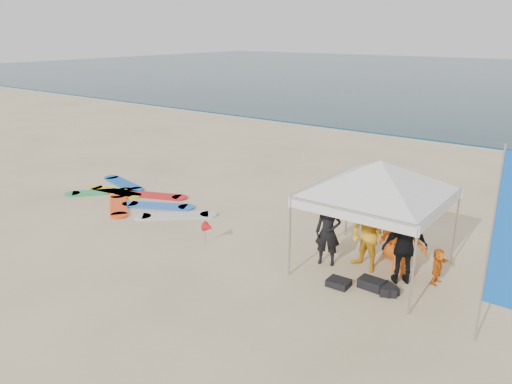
{
  "coord_description": "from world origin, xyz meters",
  "views": [
    {
      "loc": [
        7.79,
        -8.2,
        5.6
      ],
      "look_at": [
        -0.26,
        2.6,
        1.2
      ],
      "focal_mm": 35.0,
      "sensor_mm": 36.0,
      "label": 1
    }
  ],
  "objects_px": {
    "person_black_b": "(405,247)",
    "person_seated": "(438,266)",
    "person_orange_b": "(398,227)",
    "surfboard_spread": "(134,198)",
    "person_orange_a": "(403,237)",
    "person_black_a": "(328,232)",
    "canopy_tent": "(380,161)",
    "marker_pennant": "(208,227)",
    "person_yellow": "(367,235)",
    "feather_flag": "(510,235)"
  },
  "relations": [
    {
      "from": "person_orange_b",
      "to": "feather_flag",
      "type": "relative_size",
      "value": 0.47
    },
    {
      "from": "person_yellow",
      "to": "person_orange_a",
      "type": "relative_size",
      "value": 0.97
    },
    {
      "from": "person_black_b",
      "to": "canopy_tent",
      "type": "bearing_deg",
      "value": -51.08
    },
    {
      "from": "person_black_b",
      "to": "surfboard_spread",
      "type": "xyz_separation_m",
      "value": [
        -9.71,
        0.24,
        -0.85
      ]
    },
    {
      "from": "person_seated",
      "to": "surfboard_spread",
      "type": "bearing_deg",
      "value": 93.34
    },
    {
      "from": "person_yellow",
      "to": "feather_flag",
      "type": "height_order",
      "value": "feather_flag"
    },
    {
      "from": "canopy_tent",
      "to": "feather_flag",
      "type": "relative_size",
      "value": 1.09
    },
    {
      "from": "person_yellow",
      "to": "feather_flag",
      "type": "bearing_deg",
      "value": -9.22
    },
    {
      "from": "person_yellow",
      "to": "feather_flag",
      "type": "distance_m",
      "value": 3.81
    },
    {
      "from": "person_orange_b",
      "to": "feather_flag",
      "type": "xyz_separation_m",
      "value": [
        2.85,
        -2.51,
        1.35
      ]
    },
    {
      "from": "person_orange_a",
      "to": "surfboard_spread",
      "type": "height_order",
      "value": "person_orange_a"
    },
    {
      "from": "person_black_a",
      "to": "person_orange_b",
      "type": "relative_size",
      "value": 0.97
    },
    {
      "from": "person_orange_a",
      "to": "person_seated",
      "type": "bearing_deg",
      "value": -178.53
    },
    {
      "from": "person_black_b",
      "to": "feather_flag",
      "type": "distance_m",
      "value": 2.99
    },
    {
      "from": "canopy_tent",
      "to": "marker_pennant",
      "type": "relative_size",
      "value": 6.53
    },
    {
      "from": "marker_pennant",
      "to": "canopy_tent",
      "type": "bearing_deg",
      "value": 17.1
    },
    {
      "from": "person_yellow",
      "to": "canopy_tent",
      "type": "height_order",
      "value": "canopy_tent"
    },
    {
      "from": "feather_flag",
      "to": "surfboard_spread",
      "type": "bearing_deg",
      "value": 172.17
    },
    {
      "from": "person_yellow",
      "to": "person_orange_b",
      "type": "bearing_deg",
      "value": 85.13
    },
    {
      "from": "person_yellow",
      "to": "person_seated",
      "type": "bearing_deg",
      "value": 26.99
    },
    {
      "from": "person_black_a",
      "to": "surfboard_spread",
      "type": "height_order",
      "value": "person_black_a"
    },
    {
      "from": "marker_pennant",
      "to": "surfboard_spread",
      "type": "height_order",
      "value": "marker_pennant"
    },
    {
      "from": "surfboard_spread",
      "to": "feather_flag",
      "type": "bearing_deg",
      "value": -7.83
    },
    {
      "from": "person_yellow",
      "to": "person_orange_a",
      "type": "distance_m",
      "value": 0.83
    },
    {
      "from": "person_orange_b",
      "to": "person_yellow",
      "type": "bearing_deg",
      "value": 69.3
    },
    {
      "from": "person_orange_b",
      "to": "surfboard_spread",
      "type": "bearing_deg",
      "value": 5.47
    },
    {
      "from": "canopy_tent",
      "to": "feather_flag",
      "type": "height_order",
      "value": "feather_flag"
    },
    {
      "from": "person_black_a",
      "to": "canopy_tent",
      "type": "xyz_separation_m",
      "value": [
        1.04,
        0.41,
        1.88
      ]
    },
    {
      "from": "person_orange_b",
      "to": "person_seated",
      "type": "height_order",
      "value": "person_orange_b"
    },
    {
      "from": "person_black_a",
      "to": "canopy_tent",
      "type": "distance_m",
      "value": 2.18
    },
    {
      "from": "person_black_b",
      "to": "person_seated",
      "type": "xyz_separation_m",
      "value": [
        0.66,
        0.43,
        -0.45
      ]
    },
    {
      "from": "person_black_b",
      "to": "surfboard_spread",
      "type": "distance_m",
      "value": 9.75
    },
    {
      "from": "person_seated",
      "to": "marker_pennant",
      "type": "relative_size",
      "value": 1.36
    },
    {
      "from": "person_yellow",
      "to": "person_seated",
      "type": "height_order",
      "value": "person_yellow"
    },
    {
      "from": "feather_flag",
      "to": "canopy_tent",
      "type": "bearing_deg",
      "value": 152.3
    },
    {
      "from": "person_orange_a",
      "to": "person_orange_b",
      "type": "xyz_separation_m",
      "value": [
        -0.37,
        0.66,
        -0.03
      ]
    },
    {
      "from": "person_black_b",
      "to": "canopy_tent",
      "type": "relative_size",
      "value": 0.42
    },
    {
      "from": "person_black_a",
      "to": "surfboard_spread",
      "type": "relative_size",
      "value": 0.28
    },
    {
      "from": "person_black_a",
      "to": "person_yellow",
      "type": "bearing_deg",
      "value": -2.24
    },
    {
      "from": "marker_pennant",
      "to": "surfboard_spread",
      "type": "xyz_separation_m",
      "value": [
        -4.67,
        1.31,
        -0.46
      ]
    },
    {
      "from": "person_seated",
      "to": "marker_pennant",
      "type": "xyz_separation_m",
      "value": [
        -5.7,
        -1.5,
        0.06
      ]
    },
    {
      "from": "feather_flag",
      "to": "surfboard_spread",
      "type": "xyz_separation_m",
      "value": [
        -11.97,
        1.65,
        -2.21
      ]
    },
    {
      "from": "person_seated",
      "to": "person_orange_b",
      "type": "bearing_deg",
      "value": 63.68
    },
    {
      "from": "canopy_tent",
      "to": "person_yellow",
      "type": "bearing_deg",
      "value": -138.13
    },
    {
      "from": "person_black_a",
      "to": "marker_pennant",
      "type": "height_order",
      "value": "person_black_a"
    },
    {
      "from": "person_yellow",
      "to": "surfboard_spread",
      "type": "bearing_deg",
      "value": -165.0
    },
    {
      "from": "marker_pennant",
      "to": "surfboard_spread",
      "type": "distance_m",
      "value": 4.87
    },
    {
      "from": "marker_pennant",
      "to": "person_yellow",
      "type": "bearing_deg",
      "value": 16.12
    },
    {
      "from": "person_orange_b",
      "to": "person_black_a",
      "type": "bearing_deg",
      "value": 45.08
    },
    {
      "from": "person_orange_a",
      "to": "surfboard_spread",
      "type": "xyz_separation_m",
      "value": [
        -9.49,
        -0.21,
        -0.88
      ]
    }
  ]
}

